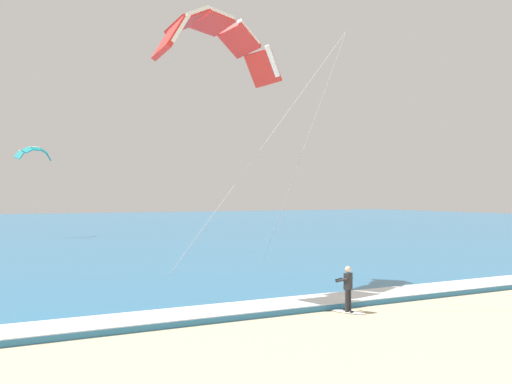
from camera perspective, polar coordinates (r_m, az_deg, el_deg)
The scene contains 6 objects.
sea at distance 77.51m, azimuth -18.22°, elevation -3.52°, with size 200.00×120.00×0.20m, color teal.
surf_foam at distance 21.31m, azimuth 6.30°, elevation -11.34°, with size 200.00×1.94×0.04m, color white.
surfboard at distance 20.30m, azimuth 9.76°, elevation -12.44°, with size 1.05×1.44×0.09m.
kitesurfer at distance 20.14m, azimuth 9.71°, elevation -9.89°, with size 0.67×0.67×1.69m.
kite_primary at distance 24.46m, azimuth -4.06°, elevation 15.97°, with size 7.06×7.29×11.09m.
kite_distant at distance 58.11m, azimuth -22.43°, elevation 3.94°, with size 3.60×2.12×1.41m.
Camera 1 is at (-11.39, -2.57, 4.23)m, focal length 37.64 mm.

